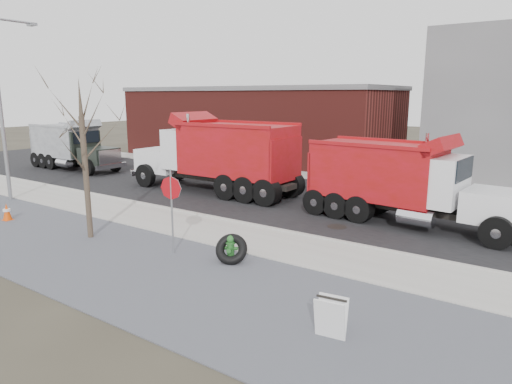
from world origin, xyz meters
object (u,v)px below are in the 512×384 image
Objects in this scene: dump_truck_red_b at (218,153)px; fire_hydrant at (231,249)px; dump_truck_grey at (72,144)px; dump_truck_red_a at (402,179)px; sandwich_board at (331,318)px; truck_tire at (231,249)px; stop_sign at (171,197)px.

fire_hydrant is at bearing 131.54° from dump_truck_red_b.
dump_truck_grey is at bearing 135.39° from fire_hydrant.
sandwich_board is at bearing -75.78° from dump_truck_red_a.
sandwich_board reaches higher than fire_hydrant.
dump_truck_red_a is (-1.51, 8.95, 1.22)m from sandwich_board.
sandwich_board is (4.10, -2.16, 0.04)m from truck_tire.
fire_hydrant is at bearing 26.89° from stop_sign.
stop_sign is 0.37× the size of dump_truck_grey.
dump_truck_red_b is at bearing 132.67° from stop_sign.
dump_truck_red_b is 1.30× the size of dump_truck_grey.
fire_hydrant is 0.09× the size of dump_truck_red_a.
dump_truck_red_a is at bearing 45.44° from fire_hydrant.
sandwich_board is at bearing -4.50° from stop_sign.
fire_hydrant is 0.69× the size of truck_tire.
fire_hydrant is at bearing -20.51° from dump_truck_grey.
dump_truck_red_a is at bearing 91.69° from sandwich_board.
fire_hydrant is 0.93× the size of sandwich_board.
dump_truck_red_b is at bearing 108.66° from fire_hydrant.
sandwich_board is 0.12× the size of dump_truck_grey.
stop_sign is at bearing 172.14° from fire_hydrant.
dump_truck_red_a is 21.15m from dump_truck_grey.
dump_truck_red_a reaches higher than truck_tire.
dump_truck_red_a is 9.02m from dump_truck_red_b.
stop_sign reaches higher than truck_tire.
dump_truck_red_a is (2.59, 6.80, 1.27)m from truck_tire.
dump_truck_red_b is at bearing -178.10° from dump_truck_red_a.
dump_truck_grey is at bearing 149.14° from sandwich_board.
fire_hydrant is 0.11× the size of dump_truck_grey.
sandwich_board is at bearing 138.27° from dump_truck_red_b.
dump_truck_red_b is at bearing 130.37° from sandwich_board.
fire_hydrant is 2.32m from stop_sign.
dump_truck_red_b reaches higher than sandwich_board.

